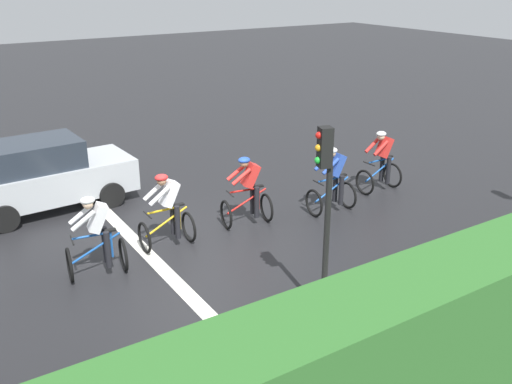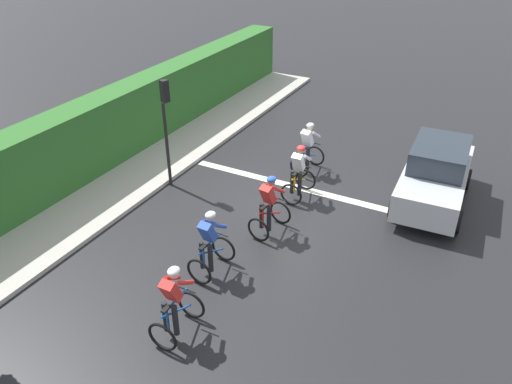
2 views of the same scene
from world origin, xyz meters
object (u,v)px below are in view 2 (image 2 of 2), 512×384
object	(u,v)px
cyclist_fourth	(299,174)
cyclist_trailing	(308,149)
car_silver	(436,175)
traffic_light_near_crossing	(166,118)
cyclist_lead	(174,305)
cyclist_second	(210,245)
cyclist_mid	(269,207)

from	to	relation	value
cyclist_fourth	cyclist_trailing	xyz separation A→B (m)	(0.41, -1.66, 0.00)
cyclist_fourth	car_silver	bearing A→B (deg)	-155.06
car_silver	traffic_light_near_crossing	size ratio (longest dim) A/B	1.25
car_silver	traffic_light_near_crossing	bearing A→B (deg)	20.54
cyclist_lead	traffic_light_near_crossing	size ratio (longest dim) A/B	0.50
cyclist_second	car_silver	size ratio (longest dim) A/B	0.40
car_silver	traffic_light_near_crossing	world-z (taller)	traffic_light_near_crossing
cyclist_fourth	car_silver	size ratio (longest dim) A/B	0.40
cyclist_mid	traffic_light_near_crossing	world-z (taller)	traffic_light_near_crossing
cyclist_lead	cyclist_trailing	bearing A→B (deg)	-86.86
cyclist_mid	cyclist_trailing	size ratio (longest dim) A/B	1.00
cyclist_fourth	traffic_light_near_crossing	xyz separation A→B (m)	(3.79, 1.10, 1.43)
cyclist_lead	car_silver	distance (m)	8.60
car_silver	traffic_light_near_crossing	distance (m)	7.98
cyclist_trailing	traffic_light_near_crossing	bearing A→B (deg)	39.22
cyclist_trailing	traffic_light_near_crossing	xyz separation A→B (m)	(3.38, 2.76, 1.43)
cyclist_fourth	car_silver	world-z (taller)	car_silver
cyclist_mid	cyclist_fourth	size ratio (longest dim) A/B	1.00
cyclist_fourth	cyclist_second	bearing A→B (deg)	84.20
cyclist_lead	cyclist_trailing	world-z (taller)	same
car_silver	cyclist_trailing	bearing A→B (deg)	0.02
cyclist_lead	cyclist_second	world-z (taller)	same
car_silver	cyclist_lead	bearing A→B (deg)	65.58
cyclist_trailing	car_silver	size ratio (longest dim) A/B	0.40
cyclist_trailing	traffic_light_near_crossing	distance (m)	4.59
cyclist_mid	cyclist_fourth	distance (m)	2.03
cyclist_trailing	cyclist_lead	bearing A→B (deg)	93.14
cyclist_trailing	traffic_light_near_crossing	world-z (taller)	traffic_light_near_crossing
cyclist_lead	traffic_light_near_crossing	world-z (taller)	traffic_light_near_crossing
cyclist_trailing	car_silver	xyz separation A→B (m)	(-3.98, -0.00, 0.08)
cyclist_second	cyclist_mid	xyz separation A→B (m)	(-0.47, -2.13, 0.00)
cyclist_trailing	car_silver	distance (m)	3.98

